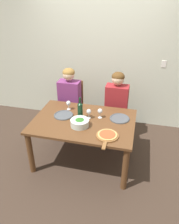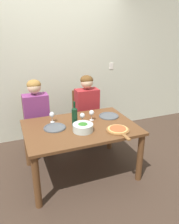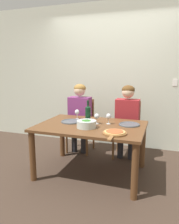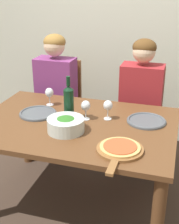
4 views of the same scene
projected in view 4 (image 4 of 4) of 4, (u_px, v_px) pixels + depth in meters
name	position (u px, v px, depth m)	size (l,w,h in m)	color
ground_plane	(77.00, 201.00, 2.59)	(40.00, 40.00, 0.00)	#3D2D23
back_wall	(117.00, 15.00, 3.23)	(10.00, 0.06, 2.70)	beige
dining_table	(75.00, 136.00, 2.35)	(1.47, 1.02, 0.72)	brown
chair_left	(60.00, 103.00, 3.26)	(0.42, 0.42, 0.94)	brown
chair_right	(141.00, 112.00, 3.03)	(0.42, 0.42, 0.94)	brown
person_woman	(55.00, 84.00, 3.07)	(0.47, 0.51, 1.23)	#28282D
person_man	(141.00, 93.00, 2.84)	(0.47, 0.51, 1.23)	#28282D
wine_bottle	(69.00, 102.00, 2.30)	(0.08, 0.08, 0.34)	black
broccoli_bowl	(66.00, 125.00, 2.16)	(0.26, 0.26, 0.11)	silver
dinner_plate_left	(38.00, 113.00, 2.44)	(0.29, 0.29, 0.02)	#4C5156
dinner_plate_right	(146.00, 121.00, 2.31)	(0.29, 0.29, 0.02)	#4C5156
pizza_on_board	(120.00, 149.00, 1.92)	(0.29, 0.43, 0.04)	brown
wine_glass_left	(49.00, 93.00, 2.58)	(0.07, 0.07, 0.15)	silver
wine_glass_right	(108.00, 106.00, 2.32)	(0.07, 0.07, 0.15)	silver
wine_glass_centre	(86.00, 107.00, 2.32)	(0.07, 0.07, 0.15)	silver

